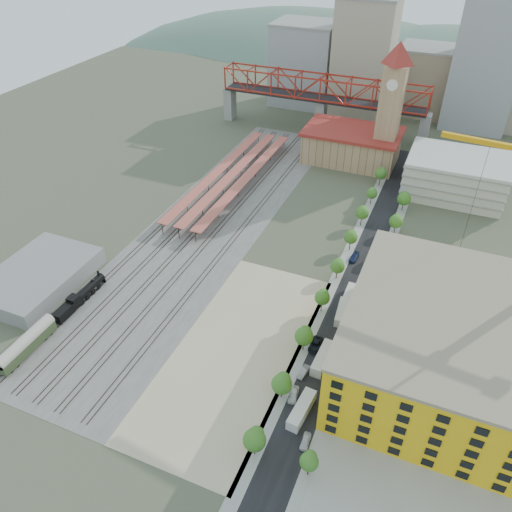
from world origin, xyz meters
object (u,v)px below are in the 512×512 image
at_px(clock_tower, 392,97).
at_px(site_trailer_b, 323,358).
at_px(car_0, 293,395).
at_px(locomotive, 82,296).
at_px(site_trailer_c, 342,312).
at_px(site_trailer_d, 349,296).
at_px(site_trailer_a, 302,410).
at_px(coach, 27,344).
at_px(construction_building, 449,346).

xyz_separation_m(clock_tower, site_trailer_b, (8.00, -107.03, -27.29)).
bearing_deg(car_0, locomotive, 165.57).
bearing_deg(site_trailer_c, site_trailer_d, 84.71).
bearing_deg(site_trailer_a, coach, -166.91).
bearing_deg(locomotive, clock_tower, 62.47).
xyz_separation_m(clock_tower, site_trailer_d, (8.00, -82.59, -27.49)).
relative_size(site_trailer_b, site_trailer_c, 1.09).
relative_size(construction_building, car_0, 10.70).
xyz_separation_m(locomotive, site_trailer_b, (66.00, 4.24, -0.48)).
relative_size(coach, site_trailer_a, 1.67).
bearing_deg(site_trailer_c, coach, -153.16).
distance_m(construction_building, car_0, 35.75).
height_order(site_trailer_b, car_0, site_trailer_b).
relative_size(locomotive, site_trailer_c, 2.14).
height_order(construction_building, site_trailer_b, construction_building).
bearing_deg(coach, site_trailer_d, 36.39).
bearing_deg(site_trailer_d, car_0, -95.14).
xyz_separation_m(coach, site_trailer_a, (66.00, 8.68, -1.44)).
distance_m(construction_building, coach, 97.38).
distance_m(clock_tower, site_trailer_a, 125.80).
height_order(locomotive, site_trailer_c, locomotive).
relative_size(clock_tower, locomotive, 2.57).
height_order(site_trailer_b, site_trailer_d, site_trailer_b).
bearing_deg(site_trailer_d, site_trailer_a, -90.43).
relative_size(locomotive, site_trailer_b, 1.97).
distance_m(coach, car_0, 64.20).
xyz_separation_m(locomotive, car_0, (63.00, -7.78, -1.08)).
bearing_deg(site_trailer_d, locomotive, -156.94).
height_order(construction_building, car_0, construction_building).
xyz_separation_m(clock_tower, locomotive, (-58.00, -111.27, -26.81)).
bearing_deg(site_trailer_a, site_trailer_b, 95.60).
relative_size(clock_tower, coach, 3.08).
bearing_deg(site_trailer_a, site_trailer_d, 95.60).
bearing_deg(site_trailer_b, car_0, -101.18).
bearing_deg(locomotive, site_trailer_c, 18.03).
height_order(site_trailer_c, site_trailer_d, site_trailer_c).
relative_size(site_trailer_b, site_trailer_d, 1.17).
distance_m(construction_building, site_trailer_c, 29.09).
bearing_deg(car_0, site_trailer_d, 77.91).
xyz_separation_m(site_trailer_b, car_0, (-3.00, -12.02, -0.60)).
bearing_deg(construction_building, clock_tower, 108.78).
height_order(coach, site_trailer_c, coach).
height_order(clock_tower, coach, clock_tower).
distance_m(coach, site_trailer_a, 66.58).
relative_size(clock_tower, construction_building, 1.03).
height_order(locomotive, site_trailer_d, locomotive).
distance_m(site_trailer_a, site_trailer_c, 32.76).
distance_m(site_trailer_a, car_0, 4.64).
distance_m(clock_tower, site_trailer_d, 87.41).
distance_m(site_trailer_b, car_0, 12.40).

